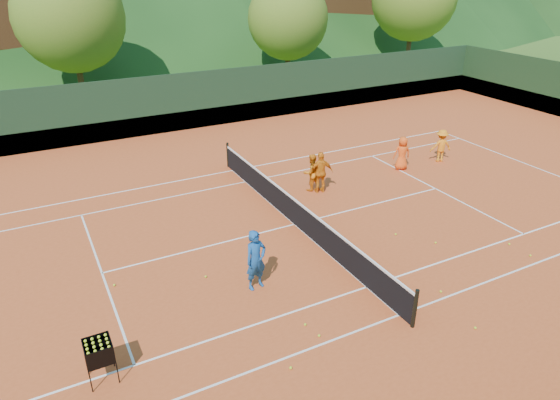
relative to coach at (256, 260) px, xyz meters
name	(u,v)px	position (x,y,z in m)	size (l,w,h in m)	color
ground	(295,225)	(2.71, 2.68, -0.90)	(400.00, 400.00, 0.00)	#35561B
clay_court	(295,225)	(2.71, 2.68, -0.89)	(40.00, 24.00, 0.02)	#B7461D
coach	(256,260)	(0.00, 0.00, 0.00)	(0.64, 0.42, 1.75)	#164D94
student_a	(311,172)	(4.67, 4.88, -0.13)	(0.72, 0.56, 1.48)	orange
student_b	(321,172)	(4.89, 4.55, -0.06)	(0.96, 0.40, 1.64)	orange
student_c	(402,153)	(9.23, 4.95, -0.15)	(0.71, 0.46, 1.45)	#FE5516
student_d	(441,146)	(11.38, 4.88, -0.14)	(0.95, 0.55, 1.47)	orange
tennis_ball_1	(509,244)	(8.10, -1.69, -0.84)	(0.07, 0.07, 0.07)	#B6E426
tennis_ball_3	(441,292)	(4.34, -2.58, -0.84)	(0.07, 0.07, 0.07)	#B6E426
tennis_ball_4	(436,243)	(6.07, -0.54, -0.84)	(0.07, 0.07, 0.07)	#B6E426
tennis_ball_5	(114,285)	(-3.50, 1.86, -0.84)	(0.07, 0.07, 0.07)	#B6E426
tennis_ball_6	(396,284)	(3.48, -1.73, -0.84)	(0.07, 0.07, 0.07)	#B6E426
tennis_ball_7	(291,368)	(-0.64, -3.16, -0.84)	(0.07, 0.07, 0.07)	#B6E426
tennis_ball_8	(319,336)	(0.47, -2.55, -0.84)	(0.07, 0.07, 0.07)	#B6E426
tennis_ball_9	(475,328)	(4.02, -4.09, -0.84)	(0.07, 0.07, 0.07)	#B6E426
tennis_ball_10	(206,277)	(-1.10, 1.07, -0.84)	(0.07, 0.07, 0.07)	#B6E426
tennis_ball_11	(396,234)	(5.30, 0.48, -0.84)	(0.07, 0.07, 0.07)	#B6E426
tennis_ball_12	(305,324)	(0.38, -2.04, -0.84)	(0.07, 0.07, 0.07)	#B6E426
tennis_ball_16	(530,256)	(8.10, -2.47, -0.84)	(0.07, 0.07, 0.07)	#B6E426
court_lines	(295,224)	(2.71, 2.68, -0.87)	(23.83, 11.03, 0.00)	white
tennis_net	(295,211)	(2.71, 2.68, -0.38)	(0.10, 12.07, 1.10)	black
perimeter_fence	(295,191)	(2.71, 2.68, 0.37)	(40.40, 24.24, 3.00)	black
ball_hopper	(99,352)	(-4.37, -1.52, -0.13)	(0.57, 0.57, 1.00)	black
chalet_mid	(169,0)	(8.71, 36.68, 4.09)	(12.65, 8.82, 11.45)	beige
tree_b	(70,17)	(-1.29, 22.68, 4.30)	(6.40, 6.40, 8.40)	#412B1A
tree_c	(288,19)	(12.71, 21.68, 3.65)	(5.60, 5.60, 7.35)	#3E2918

